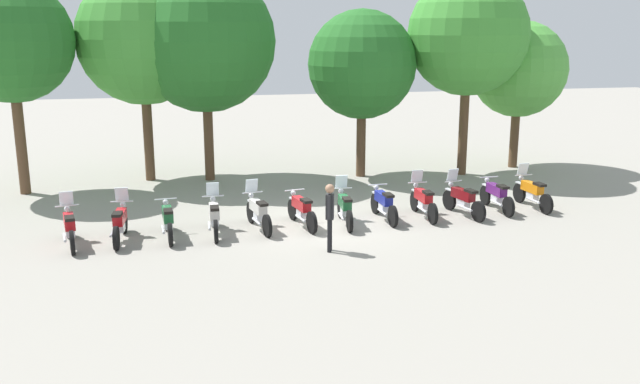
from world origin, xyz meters
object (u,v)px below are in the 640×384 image
at_px(motorcycle_1, 120,222).
at_px(motorcycle_5, 301,210).
at_px(tree_5, 519,69).
at_px(motorcycle_9, 463,199).
at_px(motorcycle_6, 345,207).
at_px(motorcycle_8, 423,201).
at_px(tree_3, 362,65).
at_px(tree_4, 468,35).
at_px(motorcycle_7, 384,204).
at_px(motorcycle_3, 214,216).
at_px(person_0, 330,212).
at_px(motorcycle_2, 168,220).
at_px(motorcycle_10, 496,195).
at_px(tree_2, 205,41).
at_px(motorcycle_0, 70,227).
at_px(tree_0, 10,41).
at_px(motorcycle_11, 532,192).
at_px(motorcycle_4, 258,212).
at_px(tree_1, 143,39).

relative_size(motorcycle_1, motorcycle_5, 1.01).
distance_m(motorcycle_5, tree_5, 12.78).
bearing_deg(motorcycle_9, motorcycle_6, 81.59).
relative_size(motorcycle_8, tree_3, 0.34).
bearing_deg(tree_4, motorcycle_7, -131.41).
bearing_deg(motorcycle_3, tree_3, -41.62).
relative_size(person_0, tree_5, 0.30).
xyz_separation_m(motorcycle_1, motorcycle_3, (2.55, 0.09, 0.00)).
distance_m(motorcycle_1, motorcycle_7, 7.67).
xyz_separation_m(motorcycle_2, tree_5, (14.10, 7.06, 3.53)).
relative_size(motorcycle_6, motorcycle_10, 1.00).
height_order(motorcycle_9, tree_3, tree_3).
distance_m(motorcycle_9, tree_2, 11.08).
relative_size(motorcycle_10, tree_3, 0.34).
bearing_deg(motorcycle_7, motorcycle_2, 91.64).
distance_m(motorcycle_3, motorcycle_8, 6.40).
distance_m(motorcycle_2, motorcycle_5, 3.84).
relative_size(motorcycle_5, motorcycle_9, 1.00).
distance_m(motorcycle_0, tree_0, 8.42).
xyz_separation_m(motorcycle_5, motorcycle_6, (1.29, -0.07, 0.01)).
distance_m(motorcycle_2, tree_0, 9.34).
bearing_deg(motorcycle_7, motorcycle_1, 91.06).
height_order(motorcycle_5, motorcycle_11, motorcycle_11).
relative_size(motorcycle_0, motorcycle_6, 0.99).
bearing_deg(motorcycle_2, tree_3, -51.77).
xyz_separation_m(motorcycle_0, motorcycle_11, (14.05, 0.99, 0.00)).
distance_m(motorcycle_10, motorcycle_11, 1.28).
distance_m(motorcycle_6, motorcycle_8, 2.56).
xyz_separation_m(person_0, tree_3, (3.29, 8.79, 3.24)).
relative_size(motorcycle_1, tree_0, 0.30).
bearing_deg(motorcycle_7, tree_4, -43.98).
distance_m(motorcycle_9, motorcycle_10, 1.32).
height_order(motorcycle_2, tree_4, tree_4).
bearing_deg(motorcycle_10, tree_4, -13.38).
height_order(motorcycle_1, motorcycle_9, same).
bearing_deg(motorcycle_0, tree_4, -76.27).
relative_size(motorcycle_3, motorcycle_4, 1.01).
bearing_deg(motorcycle_4, motorcycle_0, 85.03).
distance_m(motorcycle_8, tree_0, 14.66).
bearing_deg(tree_0, motorcycle_5, -34.77).
distance_m(motorcycle_1, motorcycle_6, 6.39).
bearing_deg(motorcycle_7, tree_0, 59.80).
bearing_deg(motorcycle_10, motorcycle_7, 93.20).
distance_m(motorcycle_0, tree_1, 9.41).
xyz_separation_m(person_0, tree_0, (-9.02, 8.49, 4.19)).
height_order(motorcycle_11, tree_5, tree_5).
xyz_separation_m(motorcycle_0, motorcycle_8, (10.22, 0.68, 0.00)).
height_order(motorcycle_9, tree_5, tree_5).
distance_m(motorcycle_0, tree_4, 16.10).
xyz_separation_m(motorcycle_2, motorcycle_5, (3.83, 0.32, 0.00)).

